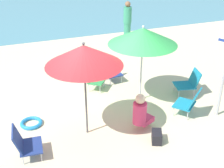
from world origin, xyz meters
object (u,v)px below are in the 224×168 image
object	(u,v)px
umbrella_green	(143,36)
beach_chair_d	(189,82)
beach_chair_e	(24,143)
beach_bag	(157,137)
person_a	(141,113)
beach_chair_b	(189,102)
person_b	(127,24)
umbrella_red	(84,55)
swim_ring	(31,123)
beach_chair_a	(112,71)
beach_chair_c	(93,78)

from	to	relation	value
umbrella_green	beach_chair_d	distance (m)	1.95
beach_chair_e	beach_bag	bearing A→B (deg)	-5.48
person_a	beach_bag	distance (m)	0.62
beach_chair_b	person_b	world-z (taller)	person_b
umbrella_red	person_b	size ratio (longest dim) A/B	1.22
beach_chair_d	person_a	world-z (taller)	person_a
beach_chair_b	swim_ring	size ratio (longest dim) A/B	1.49
beach_chair_a	beach_chair_d	size ratio (longest dim) A/B	0.83
beach_chair_d	person_b	world-z (taller)	person_b
beach_chair_a	person_b	xyz separation A→B (m)	(1.58, 2.52, 0.56)
beach_bag	person_a	bearing A→B (deg)	105.01
beach_chair_a	beach_chair_e	size ratio (longest dim) A/B	0.90
umbrella_green	person_a	distance (m)	1.89
beach_chair_d	beach_chair_a	bearing A→B (deg)	-29.51
beach_chair_d	beach_chair_e	distance (m)	4.58
beach_chair_b	beach_bag	distance (m)	1.40
beach_chair_d	person_b	bearing A→B (deg)	-75.78
beach_chair_e	swim_ring	bearing A→B (deg)	82.87
beach_chair_b	beach_chair_d	xyz separation A→B (m)	(0.61, 0.92, -0.01)
umbrella_red	beach_bag	xyz separation A→B (m)	(1.27, -0.84, -1.71)
beach_chair_a	person_a	bearing A→B (deg)	-12.34
swim_ring	beach_chair_e	bearing A→B (deg)	-102.18
swim_ring	beach_chair_a	bearing A→B (deg)	30.80
beach_chair_a	beach_chair_c	xyz separation A→B (m)	(-0.68, -0.34, 0.03)
umbrella_red	beach_bag	bearing A→B (deg)	-33.31
person_b	beach_bag	size ratio (longest dim) A/B	5.43
person_b	swim_ring	bearing A→B (deg)	-54.98
umbrella_green	beach_chair_c	bearing A→B (deg)	134.33
umbrella_green	swim_ring	distance (m)	3.32
beach_chair_b	beach_chair_e	world-z (taller)	beach_chair_b
beach_chair_c	person_b	bearing A→B (deg)	89.48
umbrella_green	beach_bag	xyz separation A→B (m)	(-0.45, -1.76, -1.62)
beach_chair_c	person_a	world-z (taller)	person_a
umbrella_green	beach_chair_a	bearing A→B (deg)	102.38
beach_chair_c	beach_chair_d	distance (m)	2.62
beach_chair_c	beach_chair_a	bearing A→B (deg)	64.62
beach_chair_d	swim_ring	bearing A→B (deg)	13.07
umbrella_red	beach_chair_a	distance (m)	3.08
beach_chair_a	beach_chair_b	size ratio (longest dim) A/B	0.78
beach_chair_a	person_b	distance (m)	3.03
umbrella_green	person_a	bearing A→B (deg)	-115.01
swim_ring	beach_bag	distance (m)	2.87
beach_chair_a	person_a	xyz separation A→B (m)	(-0.29, -2.60, 0.14)
umbrella_red	beach_chair_a	world-z (taller)	umbrella_red
umbrella_green	beach_chair_d	bearing A→B (deg)	-7.59
person_a	person_b	size ratio (longest dim) A/B	0.54
umbrella_green	person_b	xyz separation A→B (m)	(1.28, 3.86, -0.86)
umbrella_green	beach_chair_e	world-z (taller)	umbrella_green
umbrella_green	beach_chair_c	world-z (taller)	umbrella_green
beach_chair_a	beach_chair_b	world-z (taller)	beach_chair_b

